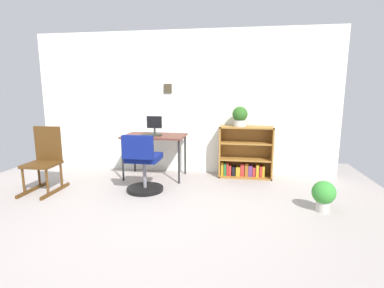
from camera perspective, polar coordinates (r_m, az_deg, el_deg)
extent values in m
plane|color=#9D948F|center=(3.29, -9.26, -15.24)|extent=(6.24, 6.24, 0.00)
cube|color=white|center=(5.05, -2.00, 8.04)|extent=(5.20, 0.10, 2.41)
cube|color=#3D3524|center=(5.04, -4.79, 10.86)|extent=(0.14, 0.02, 0.15)
cube|color=brown|center=(4.73, -7.36, 1.58)|extent=(0.98, 0.61, 0.03)
cylinder|color=black|center=(4.70, -13.47, -3.08)|extent=(0.03, 0.03, 0.68)
cylinder|color=black|center=(4.44, -2.59, -3.60)|extent=(0.03, 0.03, 0.68)
cylinder|color=black|center=(5.19, -11.24, -1.73)|extent=(0.03, 0.03, 0.68)
cylinder|color=black|center=(4.95, -1.36, -2.11)|extent=(0.03, 0.03, 0.68)
cylinder|color=#262628|center=(4.83, -7.34, 2.02)|extent=(0.19, 0.19, 0.01)
cylinder|color=#262628|center=(4.83, -7.35, 2.61)|extent=(0.03, 0.03, 0.09)
cube|color=black|center=(4.80, -7.42, 4.29)|extent=(0.25, 0.02, 0.20)
cube|color=#292A1C|center=(4.68, -8.03, 1.76)|extent=(0.34, 0.14, 0.02)
cylinder|color=black|center=(4.27, -9.21, -8.72)|extent=(0.52, 0.52, 0.05)
cylinder|color=slate|center=(4.20, -9.30, -5.83)|extent=(0.05, 0.05, 0.40)
cube|color=navy|center=(4.14, -9.39, -2.64)|extent=(0.44, 0.44, 0.08)
cube|color=navy|center=(3.87, -10.64, -0.63)|extent=(0.42, 0.07, 0.31)
cube|color=#4E3013|center=(4.79, -28.84, -7.84)|extent=(0.04, 0.64, 0.04)
cube|color=#4E3013|center=(4.58, -25.24, -8.33)|extent=(0.04, 0.64, 0.04)
cylinder|color=#4E3013|center=(4.62, -30.26, -6.16)|extent=(0.03, 0.03, 0.34)
cylinder|color=#4E3013|center=(4.40, -26.60, -6.60)|extent=(0.03, 0.03, 0.34)
cylinder|color=#4E3013|center=(4.86, -27.89, -5.17)|extent=(0.03, 0.03, 0.34)
cylinder|color=#4E3013|center=(4.65, -24.32, -5.52)|extent=(0.03, 0.03, 0.34)
cube|color=#4E3013|center=(4.58, -27.47, -3.59)|extent=(0.42, 0.40, 0.04)
cube|color=#4E3013|center=(4.67, -26.46, 0.11)|extent=(0.40, 0.04, 0.49)
cube|color=olive|center=(4.84, 5.54, -1.43)|extent=(0.02, 0.30, 0.85)
cube|color=olive|center=(4.86, 15.42, -1.71)|extent=(0.02, 0.30, 0.85)
cube|color=olive|center=(4.77, 10.66, 3.27)|extent=(0.86, 0.30, 0.02)
cube|color=olive|center=(4.94, 10.33, -6.25)|extent=(0.86, 0.30, 0.02)
cube|color=olive|center=(4.97, 10.46, -1.24)|extent=(0.86, 0.02, 0.85)
cube|color=olive|center=(4.86, 10.45, -2.94)|extent=(0.81, 0.28, 0.02)
cube|color=olive|center=(4.81, 10.56, 0.20)|extent=(0.81, 0.28, 0.02)
cube|color=#B79323|center=(4.90, 5.98, -4.81)|extent=(0.04, 0.10, 0.22)
cube|color=#237238|center=(4.90, 6.53, -4.89)|extent=(0.04, 0.12, 0.21)
cube|color=#B22D28|center=(4.89, 7.01, -4.86)|extent=(0.03, 0.13, 0.21)
cube|color=#B22D28|center=(4.90, 7.48, -5.12)|extent=(0.04, 0.13, 0.17)
cube|color=black|center=(4.90, 8.16, -5.25)|extent=(0.05, 0.12, 0.15)
cube|color=#B79323|center=(4.90, 9.02, -5.29)|extent=(0.07, 0.09, 0.15)
cube|color=#B22D28|center=(4.89, 9.85, -5.01)|extent=(0.06, 0.10, 0.20)
cube|color=#99591E|center=(4.90, 10.65, -4.98)|extent=(0.05, 0.11, 0.21)
cube|color=#593372|center=(4.90, 11.38, -5.16)|extent=(0.06, 0.10, 0.18)
cube|color=#B22D28|center=(4.91, 12.07, -5.33)|extent=(0.05, 0.11, 0.15)
cube|color=#B79323|center=(4.91, 12.72, -5.07)|extent=(0.05, 0.12, 0.20)
cube|color=#B22D28|center=(4.91, 13.33, -5.23)|extent=(0.04, 0.13, 0.18)
cube|color=#B79323|center=(4.92, 13.83, -5.21)|extent=(0.04, 0.10, 0.18)
cylinder|color=#B7B2A8|center=(4.74, 9.36, 4.04)|extent=(0.20, 0.20, 0.10)
sphere|color=#2A5A1D|center=(4.72, 9.41, 5.82)|extent=(0.24, 0.24, 0.24)
cylinder|color=#B7B2A8|center=(3.86, 24.30, -11.09)|extent=(0.15, 0.15, 0.13)
sphere|color=#358B32|center=(3.80, 24.50, -8.67)|extent=(0.27, 0.27, 0.27)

